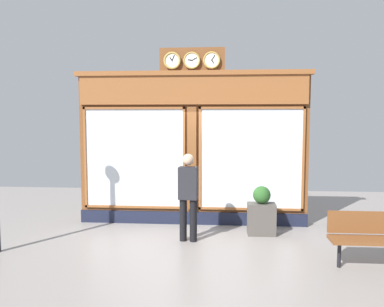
% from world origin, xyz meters
% --- Properties ---
extents(ground_plane, '(14.00, 14.00, 0.00)m').
position_xyz_m(ground_plane, '(0.00, 2.80, 0.00)').
color(ground_plane, gray).
extents(shop_facade, '(5.16, 0.42, 3.88)m').
position_xyz_m(shop_facade, '(0.00, -0.12, 1.71)').
color(shop_facade, brown).
rests_on(shop_facade, ground_plane).
extents(pedestrian, '(0.38, 0.26, 1.69)m').
position_xyz_m(pedestrian, '(-0.02, 1.19, 0.93)').
color(pedestrian, black).
rests_on(pedestrian, ground_plane).
extents(planter_box, '(0.56, 0.36, 0.64)m').
position_xyz_m(planter_box, '(-1.47, 0.66, 0.32)').
color(planter_box, '#4C4742').
rests_on(planter_box, ground_plane).
extents(planter_shrub, '(0.36, 0.36, 0.36)m').
position_xyz_m(planter_shrub, '(-1.47, 0.66, 0.82)').
color(planter_shrub, '#285623').
rests_on(planter_shrub, planter_box).
extents(street_bench, '(1.40, 0.40, 0.87)m').
position_xyz_m(street_bench, '(-3.07, 2.26, 0.52)').
color(street_bench, brown).
rests_on(street_bench, ground_plane).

